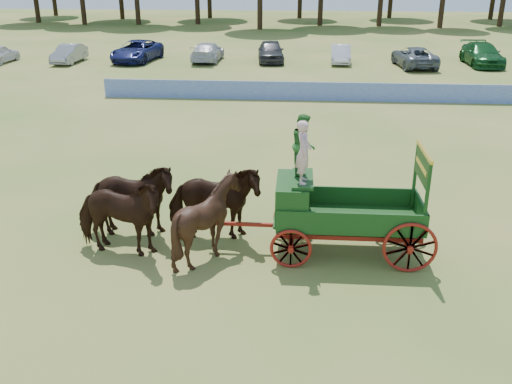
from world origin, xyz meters
name	(u,v)px	position (x,y,z in m)	size (l,w,h in m)	color
ground	(393,251)	(0.00, 0.00, 0.00)	(160.00, 160.00, 0.00)	#A08448
horse_lead_left	(118,216)	(-7.39, -0.75, 1.12)	(1.20, 2.65, 2.23)	#33180E
horse_lead_right	(130,200)	(-7.39, 0.35, 1.12)	(1.20, 2.65, 2.23)	#33180E
horse_wheel_left	(208,219)	(-4.99, -0.75, 1.12)	(1.81, 2.03, 2.24)	#33180E
horse_wheel_right	(214,203)	(-4.99, 0.35, 1.12)	(1.20, 2.65, 2.23)	#33180E
farm_dray	(321,195)	(-2.05, -0.17, 1.68)	(5.99, 2.00, 3.78)	maroon
sponsor_banner	(329,92)	(-1.00, 18.00, 0.53)	(26.00, 0.08, 1.05)	#2144B7
parked_cars	(282,54)	(-4.08, 30.31, 0.76)	(44.36, 6.81, 1.64)	silver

